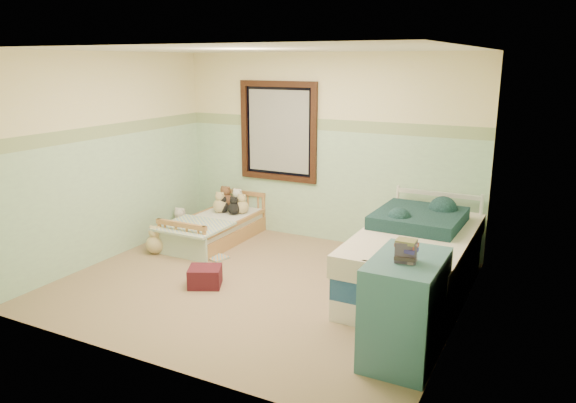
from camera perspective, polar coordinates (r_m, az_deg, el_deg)
The scene contains 30 objects.
floor at distance 6.08m, azimuth -3.03°, elevation -8.75°, with size 4.20×3.60×0.02m, color brown.
ceiling at distance 5.59m, azimuth -3.39°, elevation 15.71°, with size 4.20×3.60×0.02m, color silver.
wall_back at distance 7.29m, azimuth 3.99°, elevation 5.47°, with size 4.20×0.04×2.50m, color beige.
wall_front at distance 4.29m, azimuth -15.41°, elevation -1.43°, with size 4.20×0.04×2.50m, color beige.
wall_left at distance 6.99m, azimuth -18.28°, elevation 4.39°, with size 0.04×3.60×2.50m, color beige.
wall_right at distance 5.01m, azimuth 18.04°, elevation 0.61°, with size 0.04×3.60×2.50m, color beige.
wainscot_mint at distance 7.37m, azimuth 3.87°, elevation 1.62°, with size 4.20×0.01×1.50m, color #98BC9D.
border_strip at distance 7.23m, azimuth 3.99°, elevation 8.00°, with size 4.20×0.01×0.15m, color #356133.
window_frame at distance 7.53m, azimuth -1.05°, elevation 7.33°, with size 1.16×0.06×1.36m, color black.
window_blinds at distance 7.54m, azimuth -1.01°, elevation 7.34°, with size 0.92×0.01×1.12m, color #B6B6B0.
toddler_bed_frame at distance 7.54m, azimuth -7.60°, elevation -3.34°, with size 0.76×1.51×0.19m, color #996137.
toddler_mattress at distance 7.49m, azimuth -7.64°, elevation -2.20°, with size 0.69×1.45×0.12m, color silver.
patchwork_quilt at distance 7.11m, azimuth -9.81°, elevation -2.57°, with size 0.82×0.76×0.03m, color #7A9DC8.
plush_bed_brown at distance 7.92m, azimuth -6.52°, elevation 0.06°, with size 0.22×0.22×0.22m, color brown.
plush_bed_white at distance 7.82m, azimuth -5.30°, elevation -0.15°, with size 0.21×0.21×0.21m, color white.
plush_bed_tan at distance 7.72m, azimuth -7.11°, elevation -0.43°, with size 0.20×0.20×0.20m, color #CDB67F.
plush_bed_dark at distance 7.60m, azimuth -5.67°, elevation -0.74°, with size 0.17×0.17×0.17m, color black.
plush_floor_cream at distance 7.95m, azimuth -11.18°, elevation -2.34°, with size 0.25×0.25×0.25m, color silver.
plush_floor_tan at distance 7.17m, azimuth -13.67°, elevation -4.34°, with size 0.25×0.25×0.25m, color #CDB67F.
twin_bed_frame at distance 6.02m, azimuth 12.95°, elevation -8.16°, with size 1.05×2.10×0.22m, color silver.
twin_boxspring at distance 5.94m, azimuth 13.07°, elevation -6.19°, with size 1.05×2.10×0.22m, color navy.
twin_mattress at distance 5.86m, azimuth 13.19°, elevation -4.18°, with size 1.09×2.14×0.22m, color beige.
teal_blanket at distance 6.10m, azimuth 13.53°, elevation -1.70°, with size 0.89×0.95×0.14m, color black.
dresser at distance 4.63m, azimuth 12.15°, elevation -10.87°, with size 0.54×0.87×0.87m, color #3E7077.
book_stack at distance 4.36m, azimuth 12.23°, elevation -5.13°, with size 0.17×0.13×0.17m, color brown.
red_pillow at distance 6.07m, azimuth -8.67°, elevation -7.78°, with size 0.34×0.30×0.22m, color maroon.
floor_book at distance 6.89m, azimuth -7.58°, elevation -5.79°, with size 0.29×0.22×0.03m, color orange.
extra_plush_0 at distance 7.87m, azimuth -5.37°, elevation -0.07°, with size 0.21×0.21×0.21m, color brown.
extra_plush_1 at distance 7.64m, azimuth -4.83°, elevation -0.58°, with size 0.19×0.19×0.19m, color #CDB67F.
extra_plush_2 at distance 7.72m, azimuth -6.81°, elevation -0.58°, with size 0.16×0.16×0.16m, color black.
Camera 1 is at (2.83, -4.82, 2.39)m, focal length 34.01 mm.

